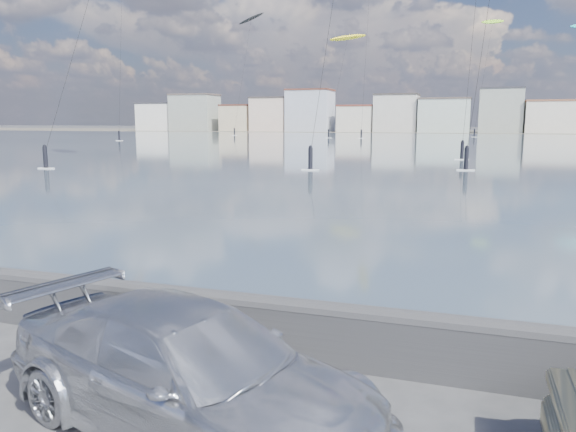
{
  "coord_description": "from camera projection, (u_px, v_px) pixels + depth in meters",
  "views": [
    {
      "loc": [
        4.23,
        -5.7,
        3.95
      ],
      "look_at": [
        1.0,
        4.0,
        2.2
      ],
      "focal_mm": 35.0,
      "sensor_mm": 36.0,
      "label": 1
    }
  ],
  "objects": [
    {
      "name": "kitesurfer_6",
      "position": [
        348.0,
        39.0,
        130.26
      ],
      "size": [
        9.13,
        13.55,
        24.3
      ],
      "color": "yellow",
      "rests_on": "ground"
    },
    {
      "name": "bay_water",
      "position": [
        449.0,
        144.0,
        92.87
      ],
      "size": [
        500.0,
        177.0,
        0.0
      ],
      "primitive_type": "cube",
      "color": "#324253",
      "rests_on": "ground"
    },
    {
      "name": "ground",
      "position": [
        119.0,
        427.0,
        7.31
      ],
      "size": [
        700.0,
        700.0,
        0.0
      ],
      "primitive_type": "plane",
      "color": "#333335",
      "rests_on": "ground"
    },
    {
      "name": "far_shore_strip",
      "position": [
        464.0,
        132.0,
        194.33
      ],
      "size": [
        500.0,
        60.0,
        0.0
      ],
      "primitive_type": "cube",
      "color": "#4C473D",
      "rests_on": "ground"
    },
    {
      "name": "car_silver",
      "position": [
        190.0,
        372.0,
        7.1
      ],
      "size": [
        5.99,
        3.8,
        1.62
      ],
      "primitive_type": "imported",
      "rotation": [
        0.0,
        0.0,
        1.27
      ],
      "color": "silver",
      "rests_on": "ground"
    },
    {
      "name": "far_buildings",
      "position": [
        468.0,
        114.0,
        179.82
      ],
      "size": [
        240.79,
        13.26,
        14.6
      ],
      "color": "white",
      "rests_on": "ground"
    },
    {
      "name": "kitesurfer_19",
      "position": [
        492.0,
        24.0,
        136.71
      ],
      "size": [
        6.92,
        13.92,
        28.99
      ],
      "color": "#8CD826",
      "rests_on": "ground"
    },
    {
      "name": "seawall",
      "position": [
        210.0,
        317.0,
        9.74
      ],
      "size": [
        400.0,
        0.36,
        1.08
      ],
      "color": "#28282B",
      "rests_on": "ground"
    },
    {
      "name": "kitesurfer_14",
      "position": [
        251.0,
        21.0,
        151.57
      ],
      "size": [
        7.51,
        12.05,
        32.9
      ],
      "color": "black",
      "rests_on": "ground"
    }
  ]
}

